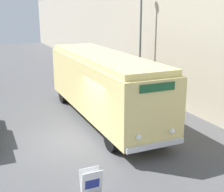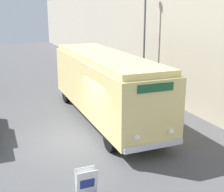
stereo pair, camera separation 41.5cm
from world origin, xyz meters
name	(u,v)px [view 2 (the right image)]	position (x,y,z in m)	size (l,w,h in m)	color
ground_plane	(70,141)	(0.00, 0.00, 0.00)	(80.00, 80.00, 0.00)	#4C4C4F
building_wall_right	(126,37)	(7.04, 10.00, 3.27)	(0.30, 60.00, 6.54)	#B2A893
vintage_bus	(105,83)	(2.34, 2.10, 1.84)	(2.50, 10.02, 3.25)	black
sign_board	(86,183)	(-0.54, -4.02, 0.42)	(0.63, 0.33, 0.87)	gray
streetlamp	(145,26)	(6.18, 5.35, 4.31)	(0.36, 0.36, 6.68)	#595E60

